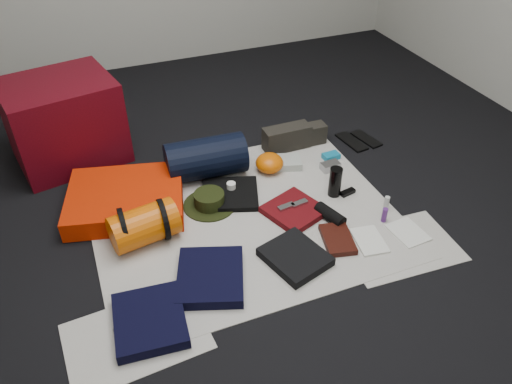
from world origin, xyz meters
name	(u,v)px	position (x,y,z in m)	size (l,w,h in m)	color
floor	(245,219)	(0.00, 0.00, -0.01)	(4.50, 4.50, 0.02)	black
newspaper_mat	(245,218)	(0.00, 0.00, 0.00)	(1.60, 1.30, 0.01)	silver
newspaper_sheet_front_left	(136,336)	(-0.70, -0.55, 0.00)	(0.58, 0.40, 0.00)	silver
newspaper_sheet_front_right	(399,246)	(0.65, -0.50, 0.00)	(0.58, 0.40, 0.00)	silver
red_cabinet	(64,121)	(-0.81, 0.97, 0.26)	(0.62, 0.52, 0.52)	#4C050F
sleeping_pad	(126,199)	(-0.58, 0.33, 0.06)	(0.62, 0.51, 0.11)	red
stuff_sack	(144,225)	(-0.54, 0.02, 0.10)	(0.20, 0.20, 0.33)	#CA5203
sack_strap_left	(124,229)	(-0.64, 0.02, 0.11)	(0.22, 0.22, 0.03)	black
sack_strap_right	(163,219)	(-0.44, 0.02, 0.11)	(0.22, 0.22, 0.03)	black
navy_duffel	(206,158)	(-0.07, 0.46, 0.13)	(0.24, 0.24, 0.47)	black
boonie_brim	(210,205)	(-0.15, 0.17, 0.01)	(0.30, 0.30, 0.01)	black
boonie_crown	(209,199)	(-0.15, 0.17, 0.05)	(0.17, 0.17, 0.07)	black
hiking_boot_left	(287,138)	(0.50, 0.56, 0.08)	(0.31, 0.11, 0.15)	black
hiking_boot_right	(306,135)	(0.64, 0.56, 0.07)	(0.26, 0.10, 0.13)	black
flip_flop_left	(352,142)	(0.93, 0.46, 0.01)	(0.09, 0.25, 0.01)	black
flip_flop_right	(366,139)	(1.05, 0.46, 0.01)	(0.09, 0.23, 0.01)	black
trousers_navy_a	(150,320)	(-0.63, -0.51, 0.03)	(0.30, 0.34, 0.05)	black
trousers_navy_b	(210,277)	(-0.31, -0.37, 0.03)	(0.31, 0.35, 0.05)	black
trousers_charcoal	(295,257)	(0.11, -0.39, 0.03)	(0.26, 0.30, 0.05)	black
black_tshirt	(230,194)	(-0.02, 0.21, 0.02)	(0.32, 0.30, 0.03)	black
red_shirt	(294,211)	(0.26, -0.07, 0.02)	(0.28, 0.28, 0.04)	#50080C
orange_stuff_sack	(269,163)	(0.29, 0.36, 0.06)	(0.17, 0.17, 0.11)	#CA5203
first_aid_pouch	(286,162)	(0.41, 0.37, 0.03)	(0.19, 0.14, 0.05)	#9DA49C
water_bottle	(335,182)	(0.55, 0.00, 0.10)	(0.07, 0.07, 0.18)	black
speaker	(330,215)	(0.42, -0.19, 0.04)	(0.07, 0.07, 0.18)	black
compact_camera	(330,166)	(0.65, 0.23, 0.03)	(0.11, 0.07, 0.05)	#9F9FA4
cyan_case	(331,156)	(0.71, 0.34, 0.02)	(0.10, 0.07, 0.03)	#0F7096
toiletry_purple	(384,215)	(0.68, -0.30, 0.05)	(0.03, 0.03, 0.08)	#4D216A
toiletry_clear	(386,203)	(0.75, -0.22, 0.05)	(0.03, 0.03, 0.08)	#A8ACA7
paperback_book	(338,239)	(0.37, -0.35, 0.02)	(0.15, 0.22, 0.03)	black
map_booklet	(369,240)	(0.53, -0.41, 0.01)	(0.14, 0.21, 0.01)	silver
map_printout	(408,232)	(0.75, -0.43, 0.01)	(0.16, 0.20, 0.01)	silver
sunglasses	(348,192)	(0.62, -0.02, 0.02)	(0.09, 0.04, 0.02)	black
key_cluster	(122,331)	(-0.75, -0.51, 0.01)	(0.06, 0.06, 0.01)	#9F9FA4
tape_roll	(231,186)	(0.00, 0.24, 0.06)	(0.05, 0.05, 0.04)	silver
energy_bar_a	(286,207)	(0.22, -0.05, 0.05)	(0.10, 0.04, 0.01)	#9F9FA4
energy_bar_b	(299,203)	(0.30, -0.05, 0.05)	(0.10, 0.04, 0.01)	#9F9FA4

